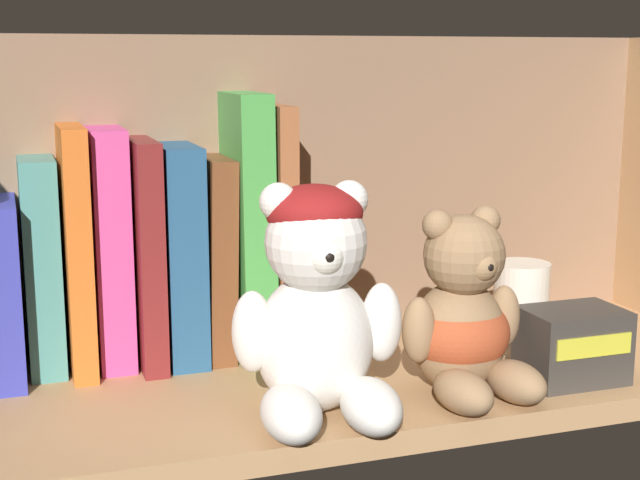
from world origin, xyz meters
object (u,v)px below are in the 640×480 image
object	(u,v)px
book_3	(41,264)
teddy_bear_larger	(317,307)
book_8	(212,255)
book_2	(1,286)
pillar_candle	(521,307)
book_7	(177,251)
small_product_box	(572,345)
book_10	(271,227)
book_9	(243,223)
book_4	(75,247)
teddy_bear_smaller	(463,321)
book_6	(142,250)
book_5	(109,246)

from	to	relation	value
book_3	teddy_bear_larger	world-z (taller)	book_3
book_8	book_2	bearing A→B (deg)	180.00
teddy_bear_larger	pillar_candle	xyz separation A→B (cm)	(22.99, 8.51, -4.32)
book_3	pillar_candle	world-z (taller)	book_3
book_3	book_7	world-z (taller)	book_7
book_2	book_7	xyz separation A→B (cm)	(15.38, 0.00, 2.05)
book_7	small_product_box	bearing A→B (deg)	-30.90
book_2	book_10	size ratio (longest dim) A/B	0.67
book_2	book_10	xyz separation A→B (cm)	(24.37, 0.00, 3.74)
book_7	book_9	world-z (taller)	book_9
book_3	book_10	bearing A→B (deg)	0.00
book_4	book_9	xyz separation A→B (cm)	(15.28, 0.00, 1.28)
book_7	pillar_candle	size ratio (longest dim) A/B	2.31
book_7	teddy_bear_larger	xyz separation A→B (cm)	(7.37, -18.18, -1.23)
book_4	teddy_bear_smaller	size ratio (longest dim) A/B	1.40
book_9	teddy_bear_smaller	size ratio (longest dim) A/B	1.57
book_6	book_9	world-z (taller)	book_9
book_2	small_product_box	world-z (taller)	book_2
book_2	book_9	distance (cm)	22.07
book_4	book_10	world-z (taller)	book_10
book_5	small_product_box	xyz separation A→B (cm)	(36.40, -18.15, -7.46)
teddy_bear_smaller	small_product_box	xyz separation A→B (cm)	(10.18, -0.60, -2.90)
book_2	book_3	distance (cm)	3.83
book_10	book_6	bearing A→B (deg)	180.00
book_6	book_10	distance (cm)	12.18
book_8	small_product_box	world-z (taller)	book_8
book_2	book_9	bearing A→B (deg)	0.00
book_4	book_7	distance (cm)	9.06
book_3	teddy_bear_smaller	size ratio (longest dim) A/B	1.22
book_2	teddy_bear_larger	size ratio (longest dim) A/B	0.86
teddy_bear_larger	book_3	bearing A→B (deg)	136.69
teddy_bear_larger	small_product_box	bearing A→B (deg)	0.06
book_2	book_6	xyz separation A→B (cm)	(12.26, 0.00, 2.36)
book_7	teddy_bear_smaller	distance (cm)	26.99
book_3	pillar_candle	xyz separation A→B (cm)	(42.27, -9.66, -5.15)
book_3	book_9	xyz separation A→B (cm)	(18.19, 0.00, 2.64)
book_2	book_7	size ratio (longest dim) A/B	0.79
book_5	book_10	xyz separation A→B (cm)	(15.07, 0.00, 0.89)
book_7	book_10	size ratio (longest dim) A/B	0.85
teddy_bear_smaller	book_9	bearing A→B (deg)	128.33
small_product_box	teddy_bear_larger	bearing A→B (deg)	-179.94
book_10	teddy_bear_larger	bearing A→B (deg)	-95.11
book_8	teddy_bear_smaller	bearing A→B (deg)	-46.05
book_7	book_8	distance (cm)	3.29
book_2	book_5	world-z (taller)	book_5
book_10	book_8	bearing A→B (deg)	180.00
book_10	teddy_bear_larger	xyz separation A→B (cm)	(-1.63, -18.18, -2.92)
book_2	teddy_bear_larger	bearing A→B (deg)	-38.63
book_6	book_7	distance (cm)	3.13
book_2	pillar_candle	world-z (taller)	book_2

